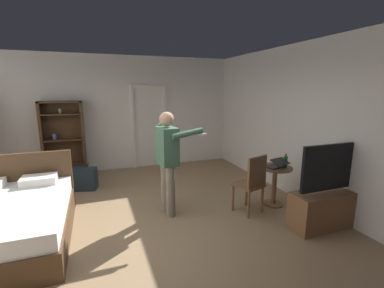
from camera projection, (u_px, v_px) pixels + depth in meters
The scene contains 14 objects.
ground_plane at pixel (149, 226), 3.99m from camera, with size 7.03×7.03×0.00m, color #997A56.
wall_back at pixel (122, 113), 6.69m from camera, with size 5.92×0.12×2.84m, color silver.
wall_right at pixel (309, 124), 4.69m from camera, with size 0.12×6.63×2.84m, color silver.
doorway_frame at pixel (149, 120), 6.89m from camera, with size 0.93×0.08×2.13m.
bed at pixel (2, 222), 3.50m from camera, with size 1.65×2.06×1.02m.
bookshelf at pixel (63, 136), 6.12m from camera, with size 0.91×0.32×1.76m.
tv_flatscreen at pixel (329, 203), 3.94m from camera, with size 1.22×0.40×1.27m.
side_table at pixel (275, 180), 4.65m from camera, with size 0.58×0.58×0.70m.
laptop at pixel (276, 165), 4.55m from camera, with size 0.39×0.39×0.17m.
bottle_on_table at pixel (286, 162), 4.56m from camera, with size 0.06×0.06×0.24m.
wooden_chair at pixel (252, 182), 4.31m from camera, with size 0.53×0.53×0.99m.
person_blue_shirt at pixel (168, 156), 4.23m from camera, with size 0.74×0.58×1.68m.
suitcase_dark at pixel (76, 173), 5.92m from camera, with size 0.49×0.29×0.36m, color black.
suitcase_small at pixel (84, 179), 5.42m from camera, with size 0.49×0.28×0.44m, color #1E2D38.
Camera 1 is at (-0.65, -3.66, 2.03)m, focal length 24.80 mm.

